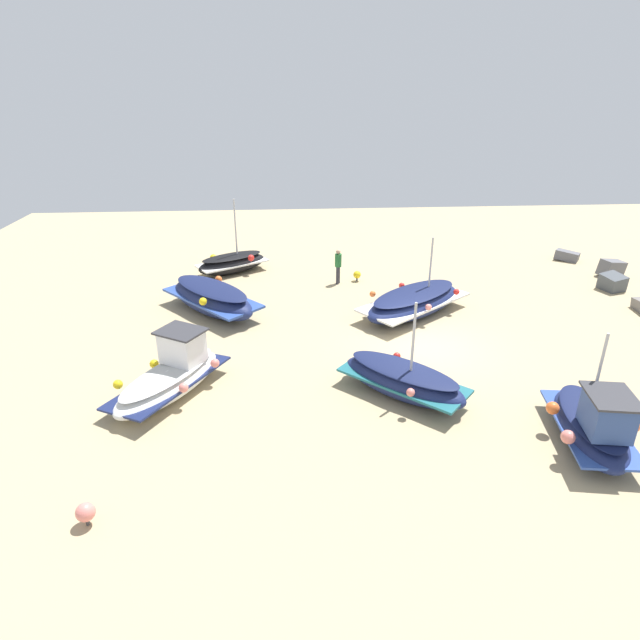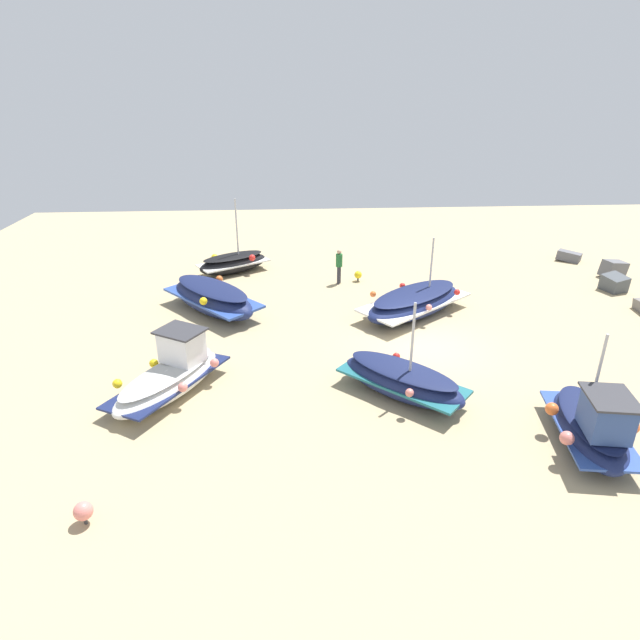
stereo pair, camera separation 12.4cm
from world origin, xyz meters
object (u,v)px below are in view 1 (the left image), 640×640
Objects in this scene: fishing_boat_1 at (171,376)px; fishing_boat_5 at (212,298)px; fishing_boat_3 at (403,380)px; mooring_buoy_0 at (85,512)px; person_walking at (338,264)px; mooring_buoy_1 at (357,275)px; fishing_boat_0 at (414,302)px; fishing_boat_2 at (232,263)px; fishing_boat_4 at (592,424)px.

fishing_boat_5 is (-6.42, 0.53, 0.06)m from fishing_boat_1.
fishing_boat_3 is (0.67, 7.16, -0.05)m from fishing_boat_1.
fishing_boat_3 is at bearing 120.78° from mooring_buoy_0.
fishing_boat_3 reaches higher than person_walking.
fishing_boat_1 is 12.22m from mooring_buoy_1.
fishing_boat_0 is 4.64m from mooring_buoy_1.
fishing_boat_2 is 0.96× the size of fishing_boat_3.
mooring_buoy_0 is (11.88, -1.40, -0.30)m from fishing_boat_5.
fishing_boat_1 is 0.93× the size of fishing_boat_5.
fishing_boat_3 is 2.37× the size of person_walking.
fishing_boat_1 is 1.17× the size of fishing_boat_4.
fishing_boat_3 is 9.35m from mooring_buoy_0.
fishing_boat_2 is 0.79× the size of fishing_boat_5.
person_walking is at bearing -41.71° from fishing_boat_3.
mooring_buoy_1 is at bearing -151.62° from fishing_boat_4.
fishing_boat_0 reaches higher than person_walking.
person_walking is at bearing 154.86° from mooring_buoy_0.
fishing_boat_3 is 5.28m from fishing_boat_4.
mooring_buoy_1 is (-15.34, 8.04, -0.03)m from mooring_buoy_0.
mooring_buoy_1 is at bearing -47.13° from fishing_boat_3.
mooring_buoy_0 is (5.46, -0.87, -0.24)m from fishing_boat_1.
fishing_boat_3 is (6.30, -1.83, -0.02)m from fishing_boat_0.
fishing_boat_4 reaches higher than person_walking.
mooring_buoy_1 is at bearing -104.56° from fishing_boat_0.
mooring_buoy_0 is (15.06, -7.07, -0.63)m from person_walking.
mooring_buoy_0 is (2.00, -12.52, -0.28)m from fishing_boat_4.
mooring_buoy_0 is at bearing 73.73° from fishing_boat_3.
fishing_boat_2 is 6.45m from mooring_buoy_1.
fishing_boat_4 is 14.15m from person_walking.
fishing_boat_2 is (-5.99, -8.03, -0.04)m from fishing_boat_0.
fishing_boat_5 is (5.19, -0.43, 0.13)m from fishing_boat_2.
fishing_boat_0 is 6.56m from fishing_boat_3.
mooring_buoy_0 reaches higher than mooring_buoy_1.
fishing_boat_5 is 8.65× the size of mooring_buoy_0.
mooring_buoy_1 is at bearing 40.90° from person_walking.
fishing_boat_1 reaches higher than fishing_boat_5.
fishing_boat_4 is at bearing -168.79° from fishing_boat_3.
fishing_boat_5 is at bearing -126.01° from person_walking.
fishing_boat_4 is 7.63× the size of mooring_buoy_1.
fishing_boat_0 is at bearing 23.13° from mooring_buoy_1.
fishing_boat_5 is at bearing 53.18° from fishing_boat_2.
person_walking is at bearing -1.90° from fishing_boat_1.
fishing_boat_3 is at bearing -64.43° from fishing_boat_1.
fishing_boat_2 is 7.52× the size of mooring_buoy_1.
fishing_boat_1 is at bearing -98.14° from person_walking.
mooring_buoy_0 is (17.07, -1.83, -0.16)m from fishing_boat_2.
mooring_buoy_1 is (-4.26, -1.82, -0.23)m from fishing_boat_0.
person_walking is (2.01, 5.24, 0.47)m from fishing_boat_2.
person_walking is 3.01× the size of mooring_buoy_0.
fishing_boat_4 is 14.07m from mooring_buoy_1.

